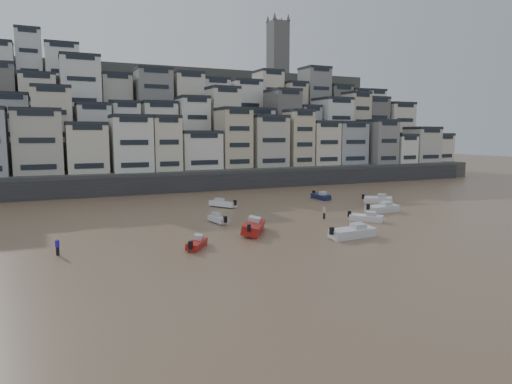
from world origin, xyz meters
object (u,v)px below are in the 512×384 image
boat_f (218,218)px  person_blue (57,247)px  boat_j (197,242)px  person_pink (324,213)px  boat_h (223,203)px  boat_i (321,195)px  boat_g (378,198)px  boat_c (253,225)px  boat_d (382,207)px  boat_b (366,216)px  boat_a (352,231)px

boat_f → person_blue: bearing=107.6°
boat_j → person_pink: bearing=-33.7°
boat_h → boat_i: boat_h is taller
boat_h → person_pink: 18.03m
boat_g → person_blue: 52.85m
boat_c → boat_g: 32.25m
boat_g → boat_d: size_ratio=0.86×
boat_j → person_pink: size_ratio=2.41×
boat_g → person_pink: person_pink is taller
boat_i → boat_c: bearing=-48.0°
boat_j → boat_b: boat_b is taller
boat_b → person_blue: person_blue is taller
boat_g → person_blue: bearing=-132.0°
boat_j → boat_g: size_ratio=0.81×
boat_i → boat_c: 30.83m
boat_i → person_blue: 49.36m
boat_c → person_blue: 21.46m
boat_i → boat_b: 21.27m
boat_i → boat_c: boat_c is taller
boat_a → boat_j: (-17.45, 2.87, -0.26)m
boat_b → person_pink: bearing=-175.3°
boat_f → person_pink: (14.35, -3.49, 0.27)m
boat_i → person_pink: bearing=-31.7°
boat_h → person_blue: bearing=98.4°
boat_i → person_pink: 19.35m
boat_j → boat_g: (37.60, 17.40, 0.14)m
boat_i → boat_g: size_ratio=0.97×
boat_i → boat_j: size_ratio=1.20×
boat_h → boat_a: 27.33m
person_pink → person_blue: bearing=-170.7°
boat_c → boat_b: boat_c is taller
boat_c → person_blue: boat_c is taller
boat_d → boat_g: bearing=48.7°
boat_a → boat_j: 17.69m
boat_c → person_blue: bearing=126.3°
boat_i → boat_d: size_ratio=0.84×
boat_f → boat_g: size_ratio=0.84×
boat_h → boat_j: (-11.69, -23.85, -0.13)m
boat_i → boat_a: 30.91m
boat_h → boat_b: bearing=-177.2°
boat_h → boat_b: (13.42, -19.36, -0.05)m
boat_h → boat_a: (5.76, -26.72, 0.13)m
boat_i → boat_b: boat_i is taller
boat_j → boat_a: bearing=-64.8°
boat_f → boat_d: (25.15, -2.67, 0.23)m
boat_c → boat_a: bearing=-94.2°
person_blue → boat_b: bearing=2.6°
boat_d → person_blue: 45.37m
boat_g → boat_i: bearing=163.5°
boat_h → boat_a: size_ratio=0.84×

